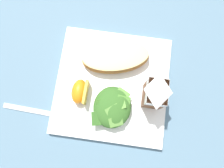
# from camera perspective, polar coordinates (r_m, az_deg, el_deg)

# --- Properties ---
(ground) EXTENTS (3.00, 3.00, 0.00)m
(ground) POSITION_cam_1_polar(r_m,az_deg,el_deg) (0.56, 0.00, -0.53)
(ground) COLOR slate
(white_plate) EXTENTS (0.28, 0.28, 0.02)m
(white_plate) POSITION_cam_1_polar(r_m,az_deg,el_deg) (0.56, 0.00, -0.37)
(white_plate) COLOR white
(white_plate) RESTS_ON ground
(cheesy_pizza_bread) EXTENTS (0.12, 0.18, 0.04)m
(cheesy_pizza_bread) POSITION_cam_1_polar(r_m,az_deg,el_deg) (0.55, 0.91, 6.93)
(cheesy_pizza_bread) COLOR #A87038
(cheesy_pizza_bread) RESTS_ON white_plate
(green_salad_pile) EXTENTS (0.10, 0.09, 0.04)m
(green_salad_pile) POSITION_cam_1_polar(r_m,az_deg,el_deg) (0.52, 0.07, -6.08)
(green_salad_pile) COLOR #336023
(green_salad_pile) RESTS_ON white_plate
(milk_carton) EXTENTS (0.06, 0.04, 0.11)m
(milk_carton) POSITION_cam_1_polar(r_m,az_deg,el_deg) (0.49, 11.30, -2.45)
(milk_carton) COLOR brown
(milk_carton) RESTS_ON white_plate
(orange_wedge_front) EXTENTS (0.06, 0.04, 0.04)m
(orange_wedge_front) POSITION_cam_1_polar(r_m,az_deg,el_deg) (0.53, -8.42, -1.96)
(orange_wedge_front) COLOR orange
(orange_wedge_front) RESTS_ON white_plate
(metal_fork) EXTENTS (0.03, 0.19, 0.01)m
(metal_fork) POSITION_cam_1_polar(r_m,az_deg,el_deg) (0.58, -16.99, -7.28)
(metal_fork) COLOR silver
(metal_fork) RESTS_ON ground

